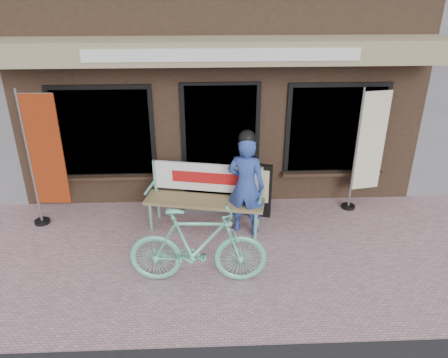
{
  "coord_description": "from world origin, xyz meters",
  "views": [
    {
      "loc": [
        -0.25,
        -5.13,
        3.81
      ],
      "look_at": [
        0.0,
        0.7,
        1.05
      ],
      "focal_mm": 35.0,
      "sensor_mm": 36.0,
      "label": 1
    }
  ],
  "objects_px": {
    "bench": "(206,191)",
    "bicycle": "(198,246)",
    "nobori_red": "(44,158)",
    "person": "(246,184)",
    "menu_stand": "(257,190)",
    "nobori_cream": "(368,148)"
  },
  "relations": [
    {
      "from": "nobori_cream",
      "to": "menu_stand",
      "type": "xyz_separation_m",
      "value": [
        -1.89,
        -0.23,
        -0.63
      ]
    },
    {
      "from": "bench",
      "to": "bicycle",
      "type": "xyz_separation_m",
      "value": [
        -0.11,
        -1.48,
        -0.06
      ]
    },
    {
      "from": "nobori_red",
      "to": "bench",
      "type": "bearing_deg",
      "value": -2.5
    },
    {
      "from": "person",
      "to": "menu_stand",
      "type": "bearing_deg",
      "value": 83.88
    },
    {
      "from": "bicycle",
      "to": "nobori_red",
      "type": "xyz_separation_m",
      "value": [
        -2.41,
        1.62,
        0.63
      ]
    },
    {
      "from": "person",
      "to": "nobori_cream",
      "type": "height_order",
      "value": "nobori_cream"
    },
    {
      "from": "person",
      "to": "nobori_red",
      "type": "relative_size",
      "value": 0.76
    },
    {
      "from": "person",
      "to": "bicycle",
      "type": "xyz_separation_m",
      "value": [
        -0.74,
        -1.23,
        -0.3
      ]
    },
    {
      "from": "bench",
      "to": "person",
      "type": "bearing_deg",
      "value": -9.81
    },
    {
      "from": "bench",
      "to": "nobori_cream",
      "type": "bearing_deg",
      "value": 21.71
    },
    {
      "from": "bicycle",
      "to": "nobori_cream",
      "type": "xyz_separation_m",
      "value": [
        2.87,
        1.96,
        0.57
      ]
    },
    {
      "from": "person",
      "to": "nobori_red",
      "type": "distance_m",
      "value": 3.2
    },
    {
      "from": "person",
      "to": "menu_stand",
      "type": "height_order",
      "value": "person"
    },
    {
      "from": "bench",
      "to": "bicycle",
      "type": "bearing_deg",
      "value": -82.63
    },
    {
      "from": "bicycle",
      "to": "nobori_cream",
      "type": "bearing_deg",
      "value": -52.55
    },
    {
      "from": "nobori_red",
      "to": "menu_stand",
      "type": "xyz_separation_m",
      "value": [
        3.4,
        0.11,
        -0.69
      ]
    },
    {
      "from": "menu_stand",
      "to": "bicycle",
      "type": "bearing_deg",
      "value": -101.08
    },
    {
      "from": "person",
      "to": "nobori_red",
      "type": "height_order",
      "value": "nobori_red"
    },
    {
      "from": "bench",
      "to": "person",
      "type": "distance_m",
      "value": 0.72
    },
    {
      "from": "nobori_red",
      "to": "nobori_cream",
      "type": "height_order",
      "value": "nobori_red"
    },
    {
      "from": "person",
      "to": "bench",
      "type": "bearing_deg",
      "value": 178.04
    },
    {
      "from": "bicycle",
      "to": "nobori_cream",
      "type": "height_order",
      "value": "nobori_cream"
    }
  ]
}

